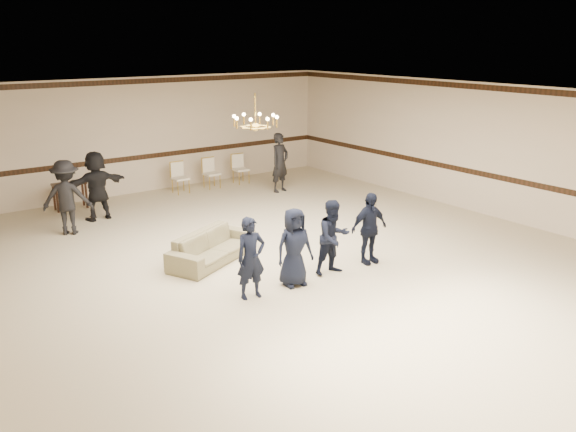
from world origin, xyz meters
The scene contains 16 objects.
room centered at (0.00, 0.00, 1.60)m, with size 12.01×14.01×3.21m.
chair_rail centered at (0.00, 6.99, 1.00)m, with size 12.00×0.02×0.14m, color black.
crown_molding centered at (0.00, 6.99, 3.08)m, with size 12.00×0.02×0.14m, color black.
chandelier centered at (0.00, 1.00, 2.88)m, with size 0.94×0.94×0.89m, color gold, non-canonical shape.
boy_a centered at (-1.34, -0.85, 0.70)m, with size 0.51×0.34×1.41m, color black.
boy_b centered at (-0.44, -0.85, 0.70)m, with size 0.69×0.45×1.41m, color black.
boy_c centered at (0.46, -0.85, 0.70)m, with size 0.68×0.53×1.41m, color black.
boy_d centered at (1.36, -0.85, 0.70)m, with size 0.82×0.34×1.41m, color black.
settee centered at (-1.04, 1.02, 0.29)m, with size 2.01×0.79×0.59m, color #7E7254.
adult_left centered at (-2.78, 4.40, 0.84)m, with size 1.08×0.62×1.67m, color black.
adult_mid centered at (-1.88, 5.10, 0.84)m, with size 1.55×0.49×1.67m, color black.
adult_right centered at (3.22, 4.70, 0.84)m, with size 0.61×0.40×1.67m, color black.
banquet_chair_left centered at (0.85, 6.21, 0.43)m, with size 0.42×0.42×0.87m, color beige, non-canonical shape.
banquet_chair_mid centered at (1.85, 6.21, 0.43)m, with size 0.42×0.42×0.87m, color beige, non-canonical shape.
banquet_chair_right centered at (2.85, 6.21, 0.43)m, with size 0.42×0.42×0.87m, color beige, non-canonical shape.
console_table centered at (-2.15, 6.41, 0.35)m, with size 0.82×0.35×0.69m, color #321B10.
Camera 1 is at (-6.25, -8.58, 4.20)m, focal length 36.67 mm.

